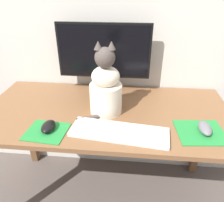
{
  "coord_description": "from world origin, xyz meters",
  "views": [
    {
      "loc": [
        0.13,
        -1.03,
        1.35
      ],
      "look_at": [
        0.04,
        -0.11,
        0.83
      ],
      "focal_mm": 35.0,
      "sensor_mm": 36.0,
      "label": 1
    }
  ],
  "objects_px": {
    "monitor": "(104,55)",
    "computer_mouse_right": "(205,128)",
    "computer_mouse_left": "(48,126)",
    "cat": "(105,88)",
    "keyboard": "(119,132)"
  },
  "relations": [
    {
      "from": "computer_mouse_left",
      "to": "cat",
      "type": "xyz_separation_m",
      "value": [
        0.26,
        0.2,
        0.12
      ]
    },
    {
      "from": "keyboard",
      "to": "computer_mouse_left",
      "type": "distance_m",
      "value": 0.34
    },
    {
      "from": "computer_mouse_right",
      "to": "cat",
      "type": "distance_m",
      "value": 0.53
    },
    {
      "from": "monitor",
      "to": "computer_mouse_right",
      "type": "bearing_deg",
      "value": -35.95
    },
    {
      "from": "computer_mouse_right",
      "to": "monitor",
      "type": "bearing_deg",
      "value": 144.05
    },
    {
      "from": "computer_mouse_left",
      "to": "computer_mouse_right",
      "type": "relative_size",
      "value": 0.91
    },
    {
      "from": "keyboard",
      "to": "computer_mouse_right",
      "type": "distance_m",
      "value": 0.41
    },
    {
      "from": "monitor",
      "to": "computer_mouse_left",
      "type": "height_order",
      "value": "monitor"
    },
    {
      "from": "keyboard",
      "to": "cat",
      "type": "bearing_deg",
      "value": 121.27
    },
    {
      "from": "keyboard",
      "to": "monitor",
      "type": "bearing_deg",
      "value": 112.88
    },
    {
      "from": "keyboard",
      "to": "computer_mouse_left",
      "type": "relative_size",
      "value": 4.6
    },
    {
      "from": "monitor",
      "to": "computer_mouse_right",
      "type": "distance_m",
      "value": 0.69
    },
    {
      "from": "computer_mouse_right",
      "to": "cat",
      "type": "bearing_deg",
      "value": 164.29
    },
    {
      "from": "keyboard",
      "to": "computer_mouse_right",
      "type": "height_order",
      "value": "computer_mouse_right"
    },
    {
      "from": "computer_mouse_right",
      "to": "cat",
      "type": "relative_size",
      "value": 0.29
    }
  ]
}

